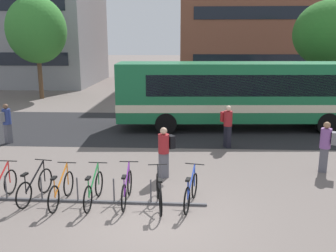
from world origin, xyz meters
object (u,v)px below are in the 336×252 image
object	(u,v)px
parked_bicycle_black_5	(159,193)
parked_bicycle_blue_6	(191,192)
parked_bicycle_orange_2	(61,190)
commuter_red_pack_1	(227,123)
city_bus	(242,93)
parked_bicycle_green_3	(94,190)
commuter_grey_pack_3	(6,121)
parked_bicycle_red_0	(1,188)
commuter_black_pack_0	(165,149)
street_tree_1	(330,34)
parked_bicycle_black_1	(35,187)
commuter_grey_pack_2	(326,144)
parked_bicycle_purple_4	(127,189)
street_tree_0	(37,30)

from	to	relation	value
parked_bicycle_black_5	parked_bicycle_blue_6	world-z (taller)	same
parked_bicycle_orange_2	commuter_red_pack_1	size ratio (longest dim) A/B	1.00
parked_bicycle_black_5	parked_bicycle_blue_6	xyz separation A→B (m)	(0.83, 0.09, 0.00)
city_bus	parked_bicycle_green_3	world-z (taller)	city_bus
parked_bicycle_orange_2	commuter_grey_pack_3	bearing A→B (deg)	39.83
parked_bicycle_red_0	commuter_red_pack_1	size ratio (longest dim) A/B	1.00
parked_bicycle_green_3	commuter_black_pack_0	xyz separation A→B (m)	(1.77, 2.01, 0.55)
parked_bicycle_blue_6	commuter_grey_pack_3	distance (m)	9.45
parked_bicycle_black_5	street_tree_1	bearing A→B (deg)	-40.54
street_tree_1	city_bus	bearing A→B (deg)	-134.54
parked_bicycle_black_1	parked_bicycle_orange_2	distance (m)	0.81
commuter_grey_pack_2	commuter_grey_pack_3	bearing A→B (deg)	9.89
city_bus	parked_bicycle_black_1	bearing A→B (deg)	48.98
parked_bicycle_purple_4	parked_bicycle_blue_6	distance (m)	1.70
parked_bicycle_orange_2	commuter_grey_pack_2	distance (m)	8.33
parked_bicycle_green_3	commuter_grey_pack_2	xyz separation A→B (m)	(6.98, 2.73, 0.58)
parked_bicycle_blue_6	street_tree_0	xyz separation A→B (m)	(-10.86, 17.59, 4.56)
parked_bicycle_black_1	parked_bicycle_purple_4	bearing A→B (deg)	-81.00
parked_bicycle_red_0	parked_bicycle_green_3	distance (m)	2.52
commuter_grey_pack_3	parked_bicycle_black_1	bearing A→B (deg)	-117.84
commuter_black_pack_0	street_tree_1	size ratio (longest dim) A/B	0.24
parked_bicycle_red_0	parked_bicycle_black_5	size ratio (longest dim) A/B	1.01
parked_bicycle_red_0	commuter_red_pack_1	world-z (taller)	commuter_red_pack_1
commuter_black_pack_0	city_bus	bearing A→B (deg)	-148.00
commuter_red_pack_1	parked_bicycle_black_5	bearing A→B (deg)	-52.00
city_bus	commuter_black_pack_0	size ratio (longest dim) A/B	7.45
parked_bicycle_black_1	commuter_red_pack_1	bearing A→B (deg)	-37.42
parked_bicycle_red_0	parked_bicycle_orange_2	world-z (taller)	same
city_bus	parked_bicycle_green_3	bearing A→B (deg)	56.87
parked_bicycle_black_5	commuter_black_pack_0	xyz separation A→B (m)	(0.03, 2.08, 0.55)
city_bus	commuter_grey_pack_3	size ratio (longest dim) A/B	7.21
parked_bicycle_black_1	commuter_grey_pack_3	bearing A→B (deg)	42.01
street_tree_0	parked_bicycle_green_3	bearing A→B (deg)	-64.77
commuter_black_pack_0	commuter_grey_pack_2	distance (m)	5.27
city_bus	street_tree_0	distance (m)	16.37
commuter_red_pack_1	commuter_grey_pack_3	world-z (taller)	commuter_red_pack_1
commuter_red_pack_1	street_tree_1	world-z (taller)	street_tree_1
parked_bicycle_purple_4	parked_bicycle_black_5	size ratio (longest dim) A/B	1.01
parked_bicycle_black_1	parked_bicycle_blue_6	world-z (taller)	same
parked_bicycle_blue_6	commuter_black_pack_0	distance (m)	2.21
parked_bicycle_green_3	parked_bicycle_purple_4	distance (m)	0.87
city_bus	parked_bicycle_orange_2	world-z (taller)	city_bus
parked_bicycle_blue_6	commuter_black_pack_0	size ratio (longest dim) A/B	1.04
parked_bicycle_red_0	commuter_grey_pack_3	distance (m)	6.15
commuter_grey_pack_2	parked_bicycle_blue_6	bearing A→B (deg)	54.80
parked_bicycle_green_3	parked_bicycle_black_5	size ratio (longest dim) A/B	1.01
parked_bicycle_purple_4	commuter_black_pack_0	bearing A→B (deg)	-26.01
street_tree_0	commuter_black_pack_0	bearing A→B (deg)	-57.17
commuter_grey_pack_2	parked_bicycle_black_5	bearing A→B (deg)	51.40
parked_bicycle_red_0	commuter_grey_pack_2	size ratio (longest dim) A/B	1.02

